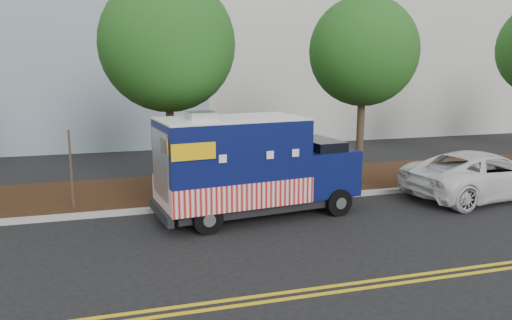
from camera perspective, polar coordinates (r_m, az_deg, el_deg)
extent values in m
plane|color=black|center=(13.56, -3.81, -7.08)|extent=(120.00, 120.00, 0.00)
cube|color=#9E9E99|center=(14.85, -4.99, -5.18)|extent=(120.00, 0.18, 0.15)
cube|color=black|center=(16.84, -6.41, -3.25)|extent=(120.00, 4.00, 0.15)
cube|color=gold|center=(9.57, 2.19, -15.04)|extent=(120.00, 0.10, 0.01)
cube|color=gold|center=(9.36, 2.69, -15.68)|extent=(120.00, 0.10, 0.01)
cylinder|color=#38281C|center=(16.26, -9.74, 2.58)|extent=(0.26, 0.26, 3.73)
sphere|color=#224D15|center=(16.10, -10.08, 12.90)|extent=(4.21, 4.21, 4.21)
cylinder|color=#38281C|center=(17.73, 11.82, 3.11)|extent=(0.26, 0.26, 3.67)
sphere|color=#224D15|center=(17.57, 12.18, 12.05)|extent=(3.69, 3.69, 3.69)
cube|color=#473828|center=(14.90, -20.35, -1.32)|extent=(0.06, 0.06, 2.40)
cube|color=black|center=(14.04, 0.37, -4.78)|extent=(5.29, 2.37, 0.26)
cube|color=#0A1248|center=(13.44, -2.82, 0.01)|extent=(4.07, 2.57, 2.19)
cube|color=red|center=(13.61, -2.79, -3.20)|extent=(4.11, 2.63, 0.68)
cube|color=white|center=(13.27, -2.86, 4.73)|extent=(4.07, 2.57, 0.05)
cube|color=#B7B7BA|center=(12.99, -6.27, 5.06)|extent=(0.82, 0.82, 0.20)
cube|color=#0A1248|center=(14.72, 7.20, -1.09)|extent=(1.88, 2.15, 1.28)
cube|color=black|center=(14.58, 7.11, 1.24)|extent=(1.13, 1.88, 0.59)
cube|color=black|center=(15.25, 9.88, -2.39)|extent=(0.31, 1.82, 0.27)
cube|color=black|center=(13.19, -10.79, -5.91)|extent=(0.43, 2.06, 0.26)
cube|color=#B7B7BA|center=(12.89, -10.88, -0.45)|extent=(0.25, 1.63, 1.73)
cube|color=#B7B7BA|center=(14.53, -3.34, 1.02)|extent=(1.63, 0.25, 1.00)
cube|color=yellow|center=(11.91, -7.13, 0.95)|extent=(1.09, 0.16, 0.41)
cube|color=yellow|center=(13.98, -9.68, 2.37)|extent=(1.09, 0.16, 0.41)
cylinder|color=black|center=(14.18, 9.37, -4.77)|extent=(0.79, 0.35, 0.77)
cylinder|color=black|center=(15.72, 5.69, -3.11)|extent=(0.79, 0.35, 0.77)
cylinder|color=black|center=(12.58, -5.54, -6.73)|extent=(0.79, 0.35, 0.77)
cylinder|color=black|center=(14.29, -7.88, -4.61)|extent=(0.79, 0.35, 0.77)
imported|color=white|center=(17.38, 24.51, -1.51)|extent=(5.55, 3.09, 1.47)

